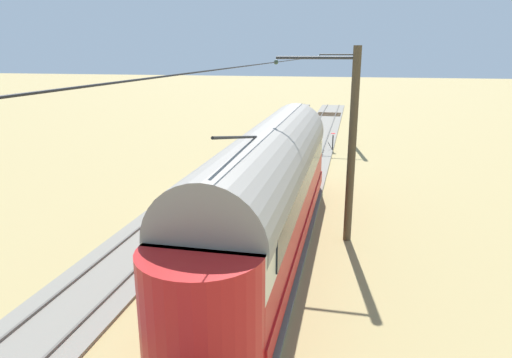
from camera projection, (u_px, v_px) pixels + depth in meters
name	position (u px, v px, depth m)	size (l,w,h in m)	color
ground_plane	(241.00, 201.00, 21.20)	(220.00, 220.00, 0.00)	#9E8956
track_streetcar_siding	(289.00, 201.00, 21.04)	(2.80, 80.00, 0.18)	slate
track_adjacent_siding	(198.00, 195.00, 21.93)	(2.80, 80.00, 0.18)	slate
vintage_streetcar	(269.00, 185.00, 15.73)	(2.65, 16.89, 4.87)	red
catenary_pole_foreground	(354.00, 96.00, 33.11)	(2.93, 0.28, 6.87)	#4C3D28
catenary_pole_mid_near	(350.00, 143.00, 15.87)	(2.93, 0.28, 6.87)	#4C3D28
overhead_wire_run	(195.00, 73.00, 7.79)	(2.73, 58.94, 0.18)	black
switch_stand	(333.00, 141.00, 31.69)	(0.50, 0.30, 1.24)	black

